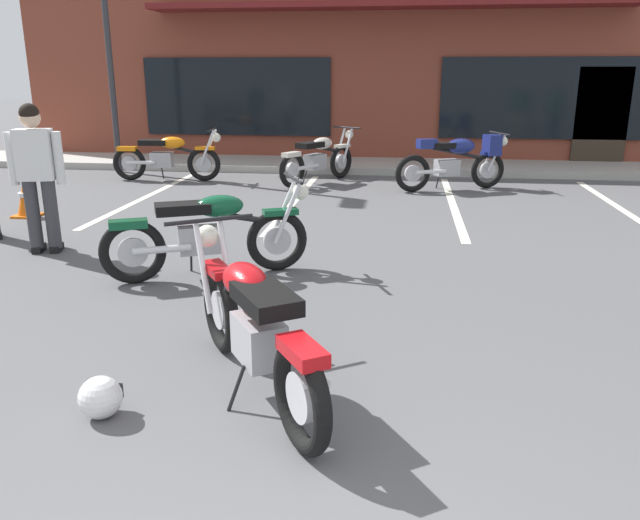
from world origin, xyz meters
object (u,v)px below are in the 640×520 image
Objects in this scene: motorcycle_silver_naked at (458,160)px; motorcycle_blue_standard at (209,232)px; motorcycle_red_sportbike at (167,156)px; person_by_back_row at (37,170)px; helmet_on_pavement at (101,397)px; traffic_cone at (26,199)px; motorcycle_orange_scrambler at (319,158)px; motorcycle_foreground_classic at (253,325)px.

motorcycle_blue_standard is (-2.83, -5.33, -0.07)m from motorcycle_silver_naked.
motorcycle_red_sportbike is 5.01m from person_by_back_row.
person_by_back_row reaches higher than helmet_on_pavement.
motorcycle_red_sportbike reaches higher than traffic_cone.
motorcycle_blue_standard and motorcycle_orange_scrambler have the same top height.
motorcycle_red_sportbike is 2.88m from motorcycle_orange_scrambler.
helmet_on_pavement is at bearing -55.48° from person_by_back_row.
motorcycle_silver_naked is at bearing -2.69° from motorcycle_red_sportbike.
helmet_on_pavement is at bearing -72.02° from motorcycle_red_sportbike.
motorcycle_silver_naked is at bearing 43.52° from person_by_back_row.
motorcycle_blue_standard is 1.05× the size of motorcycle_orange_scrambler.
motorcycle_foreground_classic and motorcycle_red_sportbike have the same top height.
motorcycle_silver_naked is 1.06× the size of motorcycle_orange_scrambler.
person_by_back_row is at bearing -85.36° from motorcycle_red_sportbike.
traffic_cone is at bearing -105.37° from motorcycle_red_sportbike.
motorcycle_silver_naked is at bearing 61.99° from motorcycle_blue_standard.
person_by_back_row reaches higher than motorcycle_blue_standard.
person_by_back_row is 4.12m from helmet_on_pavement.
motorcycle_blue_standard is at bearing -15.82° from person_by_back_row.
traffic_cone reaches higher than helmet_on_pavement.
motorcycle_red_sportbike and motorcycle_orange_scrambler have the same top height.
motorcycle_silver_naked is (5.37, -0.25, 0.07)m from motorcycle_red_sportbike.
motorcycle_foreground_classic is at bearing -103.59° from motorcycle_silver_naked.
helmet_on_pavement is (-0.84, -0.44, -0.33)m from motorcycle_foreground_classic.
traffic_cone is at bearing 127.02° from person_by_back_row.
motorcycle_red_sportbike is (-3.54, 7.86, 0.00)m from motorcycle_foreground_classic.
traffic_cone is at bearing 133.86° from motorcycle_foreground_classic.
motorcycle_blue_standard is 2.75m from helmet_on_pavement.
person_by_back_row is (-2.14, 0.61, 0.49)m from motorcycle_blue_standard.
motorcycle_silver_naked reaches higher than helmet_on_pavement.
traffic_cone is (-1.30, 1.72, -0.69)m from person_by_back_row.
motorcycle_red_sportbike is 1.06× the size of motorcycle_silver_naked.
motorcycle_orange_scrambler is at bearing 86.69° from motorcycle_blue_standard.
motorcycle_orange_scrambler is (2.87, 0.15, 0.00)m from motorcycle_red_sportbike.
motorcycle_foreground_classic is 0.98× the size of motorcycle_orange_scrambler.
motorcycle_silver_naked is 6.03m from motorcycle_blue_standard.
motorcycle_red_sportbike is at bearing 114.21° from motorcycle_foreground_classic.
motorcycle_foreground_classic is 0.93× the size of motorcycle_silver_naked.
motorcycle_silver_naked is at bearing -9.20° from motorcycle_orange_scrambler.
helmet_on_pavement is 0.49× the size of traffic_cone.
motorcycle_red_sportbike is 8.74m from helmet_on_pavement.
traffic_cone is (-0.89, -3.25, -0.20)m from motorcycle_red_sportbike.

